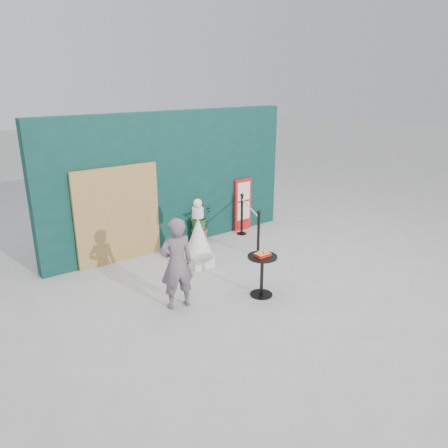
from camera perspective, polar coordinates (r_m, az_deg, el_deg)
The scene contains 10 objects.
ground at distance 7.92m, azimuth 5.28°, elevation -9.12°, with size 60.00×60.00×0.00m, color #ADAAA5.
back_wall at distance 9.81m, azimuth -6.87°, elevation 5.70°, with size 6.00×0.30×3.00m, color #0A302A.
bamboo_fence at distance 9.16m, azimuth -13.67°, elevation 1.11°, with size 1.80×0.08×2.00m, color tan.
woman at distance 7.20m, azimuth -6.22°, elevation -5.16°, with size 0.57×0.37×1.57m, color #675861.
menu_board at distance 10.91m, azimuth 2.47°, elevation 2.53°, with size 0.50×0.07×1.30m.
statue at distance 8.79m, azimuth -3.37°, elevation -2.01°, with size 0.55×0.55×1.42m.
cafe_table at distance 7.67m, azimuth 4.98°, elevation -5.91°, with size 0.52×0.52×0.75m.
food_basket at distance 7.56m, azimuth 5.04°, elevation -3.91°, with size 0.26×0.19×0.11m.
planter at distance 10.03m, azimuth -3.25°, elevation 0.53°, with size 0.57×0.49×0.97m.
stanchion_barrier at distance 9.97m, azimuth 3.36°, elevation 0.00°, with size 0.84×1.54×1.03m.
Camera 1 is at (-4.75, -5.15, 3.68)m, focal length 35.00 mm.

